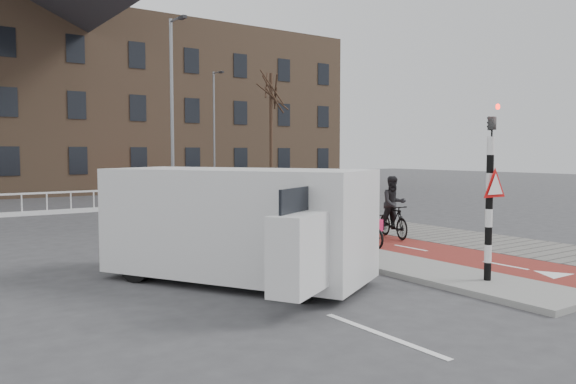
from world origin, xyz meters
TOP-DOWN VIEW (x-y plane):
  - ground at (0.00, 0.00)m, footprint 120.00×120.00m
  - bike_lane at (1.50, 10.00)m, footprint 2.50×60.00m
  - sidewalk at (4.30, 10.00)m, footprint 3.00×60.00m
  - curb_island at (-0.70, 4.00)m, footprint 1.80×16.00m
  - traffic_signal at (-0.60, -2.02)m, footprint 0.80×0.80m
  - bollard at (-0.99, 3.27)m, footprint 0.12×0.12m
  - cyclist_near at (0.55, 2.93)m, footprint 0.77×1.86m
  - cyclist_far at (2.45, 3.61)m, footprint 1.03×1.88m
  - van at (-4.53, 1.25)m, footprint 4.61×5.82m
  - railing at (-5.00, 17.00)m, footprint 28.00×0.10m
  - townhouse_row at (-3.00, 32.00)m, footprint 46.00×10.00m
  - tree_right at (10.23, 22.51)m, footprint 0.22×0.22m
  - streetlight_near at (-2.16, 10.01)m, footprint 0.12×0.12m
  - streetlight_right at (5.73, 21.99)m, footprint 0.12×0.12m

SIDE VIEW (x-z plane):
  - ground at x=0.00m, z-range 0.00..0.00m
  - bike_lane at x=1.50m, z-range 0.00..0.01m
  - sidewalk at x=4.30m, z-range 0.00..0.01m
  - curb_island at x=-0.70m, z-range 0.00..0.12m
  - railing at x=-5.00m, z-range -0.19..0.80m
  - bollard at x=-0.99m, z-range 0.12..0.90m
  - cyclist_near at x=0.55m, z-range -0.30..1.60m
  - cyclist_far at x=2.45m, z-range -0.16..1.79m
  - van at x=-4.53m, z-range 0.06..2.41m
  - traffic_signal at x=-0.60m, z-range 0.15..3.83m
  - streetlight_near at x=-2.16m, z-range 0.00..7.39m
  - streetlight_right at x=5.73m, z-range 0.00..7.60m
  - tree_right at x=10.23m, z-range 0.00..7.93m
  - townhouse_row at x=-3.00m, z-range -0.14..15.76m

